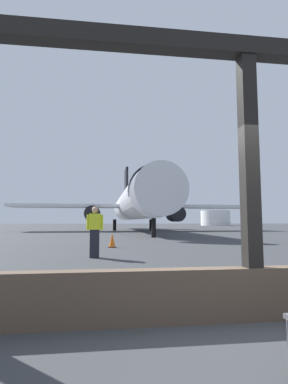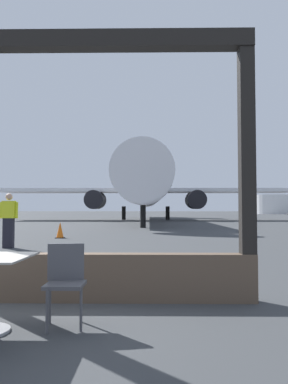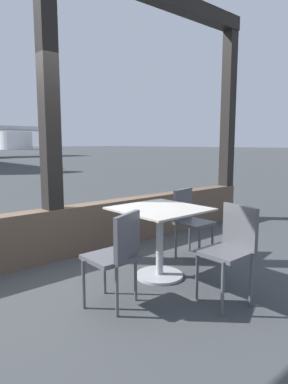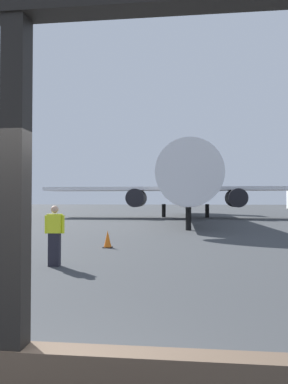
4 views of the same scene
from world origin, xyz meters
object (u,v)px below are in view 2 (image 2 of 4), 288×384
airplane (145,187)px  ground_crew_worker (9,220)px  cafe_chair_window_right (65,277)px  fuel_storage_tank (272,204)px  traffic_cone (60,230)px

airplane → ground_crew_worker: (-4.08, -26.28, -2.52)m
cafe_chair_window_right → fuel_storage_tank: size_ratio=0.11×
cafe_chair_window_right → airplane: airplane is taller
airplane → ground_crew_worker: bearing=-98.8°
cafe_chair_window_right → fuel_storage_tank: fuel_storage_tank is taller
ground_crew_worker → fuel_storage_tank: 79.35m
fuel_storage_tank → airplane: bearing=-120.9°
cafe_chair_window_right → traffic_cone: cafe_chair_window_right is taller
ground_crew_worker → traffic_cone: 4.08m
traffic_cone → fuel_storage_tank: (31.14, 68.69, 1.79)m
airplane → traffic_cone: 22.77m
cafe_chair_window_right → ground_crew_worker: 8.65m
traffic_cone → cafe_chair_window_right: bearing=-76.3°
cafe_chair_window_right → ground_crew_worker: (-3.59, 7.86, 0.38)m
traffic_cone → fuel_storage_tank: 75.44m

